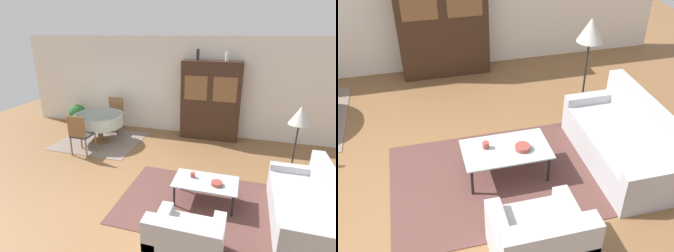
% 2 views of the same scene
% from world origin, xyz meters
% --- Properties ---
extents(ground_plane, '(14.00, 14.00, 0.00)m').
position_xyz_m(ground_plane, '(0.00, 0.00, 0.00)').
color(ground_plane, brown).
extents(wall_back, '(10.00, 0.06, 2.70)m').
position_xyz_m(wall_back, '(0.00, 3.63, 1.35)').
color(wall_back, silver).
rests_on(wall_back, ground_plane).
extents(area_rug, '(2.64, 1.91, 0.01)m').
position_xyz_m(area_rug, '(1.04, 0.32, 0.01)').
color(area_rug, brown).
rests_on(area_rug, ground_plane).
extents(dining_rug, '(2.11, 1.86, 0.01)m').
position_xyz_m(dining_rug, '(-1.97, 2.28, 0.01)').
color(dining_rug, gray).
rests_on(dining_rug, ground_plane).
extents(couch, '(0.84, 1.83, 0.87)m').
position_xyz_m(couch, '(2.69, 0.25, 0.31)').
color(couch, '#B2B2B7').
rests_on(couch, ground_plane).
extents(armchair, '(0.88, 0.82, 0.84)m').
position_xyz_m(armchair, '(1.15, -0.99, 0.31)').
color(armchair, '#B2B2B7').
rests_on(armchair, ground_plane).
extents(coffee_table, '(1.07, 0.62, 0.40)m').
position_xyz_m(coffee_table, '(1.16, 0.38, 0.38)').
color(coffee_table, black).
rests_on(coffee_table, area_rug).
extents(display_cabinet, '(1.55, 0.43, 2.09)m').
position_xyz_m(display_cabinet, '(0.79, 3.37, 1.05)').
color(display_cabinet, '#382316').
rests_on(display_cabinet, ground_plane).
extents(dining_table, '(1.27, 1.27, 0.74)m').
position_xyz_m(dining_table, '(-1.96, 2.28, 0.60)').
color(dining_table, brown).
rests_on(dining_table, dining_rug).
extents(dining_chair_near, '(0.44, 0.44, 0.98)m').
position_xyz_m(dining_chair_near, '(-1.96, 1.42, 0.56)').
color(dining_chair_near, brown).
rests_on(dining_chair_near, dining_rug).
extents(dining_chair_far, '(0.44, 0.44, 0.98)m').
position_xyz_m(dining_chair_far, '(-1.96, 3.14, 0.56)').
color(dining_chair_far, brown).
rests_on(dining_chair_far, dining_rug).
extents(floor_lamp, '(0.37, 0.37, 1.55)m').
position_xyz_m(floor_lamp, '(2.63, 1.44, 1.31)').
color(floor_lamp, black).
rests_on(floor_lamp, ground_plane).
extents(cup, '(0.08, 0.08, 0.08)m').
position_xyz_m(cup, '(0.93, 0.45, 0.45)').
color(cup, '#9E4238').
rests_on(cup, coffee_table).
extents(bowl, '(0.19, 0.19, 0.06)m').
position_xyz_m(bowl, '(1.36, 0.32, 0.44)').
color(bowl, '#9E4238').
rests_on(bowl, coffee_table).
extents(vase_tall, '(0.08, 0.08, 0.28)m').
position_xyz_m(vase_tall, '(0.40, 3.37, 2.23)').
color(vase_tall, '#232328').
rests_on(vase_tall, display_cabinet).
extents(vase_short, '(0.08, 0.08, 0.23)m').
position_xyz_m(vase_short, '(1.13, 3.37, 2.21)').
color(vase_short, white).
rests_on(vase_short, display_cabinet).
extents(potted_plant, '(0.52, 0.52, 0.69)m').
position_xyz_m(potted_plant, '(-3.24, 3.13, 0.38)').
color(potted_plant, '#4C4C51').
rests_on(potted_plant, ground_plane).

